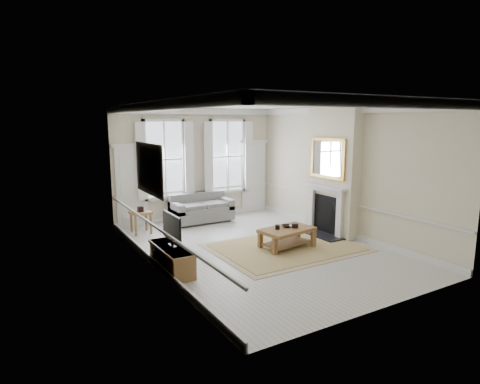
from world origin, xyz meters
TOP-DOWN VIEW (x-y plane):
  - floor at (0.00, 0.00)m, footprint 7.20×7.20m
  - ceiling at (0.00, 0.00)m, footprint 7.20×7.20m
  - back_wall at (0.00, 3.60)m, footprint 5.20×0.00m
  - left_wall at (-2.60, 0.00)m, footprint 0.00×7.20m
  - right_wall at (2.60, 0.00)m, footprint 0.00×7.20m
  - window_left at (-1.05, 3.55)m, footprint 1.26×0.20m
  - window_right at (1.05, 3.55)m, footprint 1.26×0.20m
  - door_left at (-2.05, 3.56)m, footprint 0.90×0.08m
  - door_right at (2.05, 3.56)m, footprint 0.90×0.08m
  - painting at (-2.56, 0.30)m, footprint 0.05×1.66m
  - chimney_breast at (2.43, 0.20)m, footprint 0.35×1.70m
  - hearth at (2.00, 0.20)m, footprint 0.55×1.50m
  - fireplace at (2.20, 0.20)m, footprint 0.21×1.45m
  - mirror at (2.21, 0.20)m, footprint 0.06×1.26m
  - sofa at (-0.11, 3.11)m, footprint 1.81×0.88m
  - side_table at (-2.05, 2.79)m, footprint 0.55×0.55m
  - rug at (0.59, -0.27)m, footprint 3.50×2.60m
  - coffee_table at (0.59, -0.27)m, footprint 1.40×0.94m
  - ceramic_pot_a at (0.34, -0.22)m, footprint 0.11×0.11m
  - ceramic_pot_b at (0.79, -0.32)m, footprint 0.16×0.16m
  - bowl at (0.64, -0.17)m, footprint 0.30×0.30m
  - tv_stand at (-2.34, -0.27)m, footprint 0.46×1.43m
  - tv at (-2.32, -0.27)m, footprint 0.08×0.90m

SIDE VIEW (x-z plane):
  - floor at x=0.00m, z-range 0.00..0.00m
  - rug at x=0.59m, z-range 0.00..0.02m
  - hearth at x=2.00m, z-range 0.00..0.05m
  - tv_stand at x=-2.34m, z-range 0.00..0.51m
  - sofa at x=-0.11m, z-range -0.07..0.78m
  - coffee_table at x=0.59m, z-range 0.16..0.65m
  - side_table at x=-2.05m, z-range 0.19..0.79m
  - bowl at x=0.64m, z-range 0.49..0.54m
  - ceramic_pot_a at x=0.34m, z-range 0.49..0.60m
  - ceramic_pot_b at x=0.79m, z-range 0.49..0.60m
  - fireplace at x=2.20m, z-range 0.07..1.40m
  - tv at x=-2.32m, z-range 0.57..1.25m
  - door_left at x=-2.05m, z-range 0.00..2.30m
  - door_right at x=2.05m, z-range 0.00..2.30m
  - back_wall at x=0.00m, z-range -0.90..4.30m
  - left_wall at x=-2.60m, z-range -1.90..5.30m
  - right_wall at x=2.60m, z-range -1.90..5.30m
  - chimney_breast at x=2.43m, z-range 0.01..3.39m
  - window_left at x=-1.05m, z-range 0.80..3.00m
  - window_right at x=1.05m, z-range 0.80..3.00m
  - painting at x=-2.56m, z-range 1.52..2.58m
  - mirror at x=2.21m, z-range 1.52..2.58m
  - ceiling at x=0.00m, z-range 3.40..3.40m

